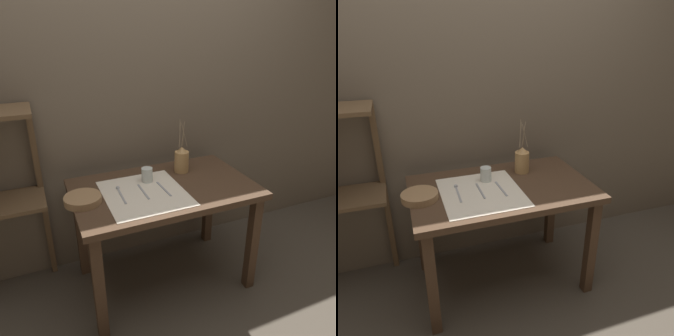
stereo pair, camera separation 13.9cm
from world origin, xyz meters
TOP-DOWN VIEW (x-y plane):
  - ground_plane at (0.00, 0.00)m, footprint 12.00×12.00m
  - stone_wall_back at (0.00, 0.46)m, footprint 7.00×0.06m
  - wooden_table at (0.00, 0.00)m, footprint 1.13×0.70m
  - linen_cloth at (-0.14, -0.04)m, footprint 0.48×0.52m
  - pitcher_with_flowers at (0.20, 0.16)m, footprint 0.10×0.10m
  - wooden_bowl at (-0.50, -0.01)m, footprint 0.21×0.21m
  - glass_tumbler_near at (-0.07, 0.10)m, footprint 0.07×0.07m
  - spoon_inner at (-0.28, 0.03)m, footprint 0.03×0.22m
  - fork_outer at (-0.14, -0.03)m, footprint 0.01×0.20m
  - knife_center at (-0.02, -0.04)m, footprint 0.02×0.20m

SIDE VIEW (x-z plane):
  - ground_plane at x=0.00m, z-range 0.00..0.00m
  - wooden_table at x=0.00m, z-range 0.26..0.99m
  - linen_cloth at x=-0.14m, z-range 0.73..0.74m
  - fork_outer at x=-0.14m, z-range 0.74..0.74m
  - knife_center at x=-0.02m, z-range 0.74..0.74m
  - spoon_inner at x=-0.28m, z-range 0.73..0.75m
  - wooden_bowl at x=-0.50m, z-range 0.73..0.77m
  - glass_tumbler_near at x=-0.07m, z-range 0.74..0.83m
  - pitcher_with_flowers at x=0.20m, z-range 0.63..1.00m
  - stone_wall_back at x=0.00m, z-range 0.00..2.40m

